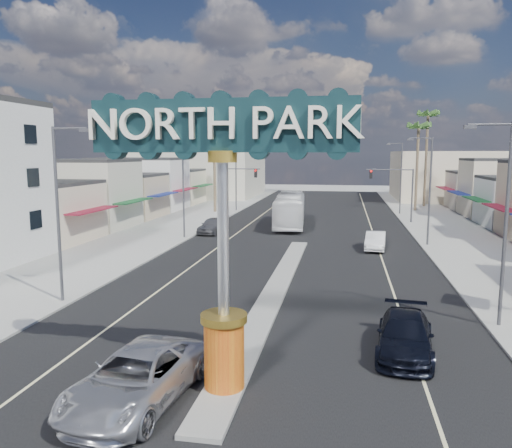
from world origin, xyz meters
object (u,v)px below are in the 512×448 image
at_px(palm_right_mid, 419,131).
at_px(suv_left, 136,378).
at_px(streetlight_r_near, 502,214).
at_px(city_bus, 290,210).
at_px(suv_right, 405,335).
at_px(streetlight_l_mid, 185,183).
at_px(car_parked_left, 213,225).
at_px(traffic_signal_left, 233,183).
at_px(traffic_signal_right, 395,184).
at_px(car_parked_right, 375,241).
at_px(palm_right_far, 428,120).
at_px(streetlight_r_far, 400,174).
at_px(streetlight_l_far, 237,173).
at_px(streetlight_l_near, 60,206).
at_px(palm_left_far, 214,123).
at_px(streetlight_r_mid, 428,185).
at_px(gateway_sign, 223,211).

xyz_separation_m(palm_right_mid, suv_left, (-15.48, -55.24, -9.78)).
bearing_deg(streetlight_r_near, city_bus, 112.91).
distance_m(suv_left, suv_right, 10.20).
distance_m(streetlight_l_mid, car_parked_left, 5.64).
bearing_deg(suv_right, traffic_signal_left, 118.62).
height_order(streetlight_r_near, palm_right_mid, palm_right_mid).
distance_m(traffic_signal_right, suv_left, 44.92).
height_order(car_parked_right, city_bus, city_bus).
height_order(palm_right_far, car_parked_left, palm_right_far).
xyz_separation_m(suv_right, car_parked_right, (0.09, 21.37, -0.02)).
height_order(streetlight_l_mid, streetlight_r_far, same).
height_order(streetlight_l_far, palm_right_mid, palm_right_mid).
height_order(streetlight_l_near, streetlight_r_far, same).
xyz_separation_m(palm_left_far, city_bus, (11.00, -10.58, -9.77)).
height_order(streetlight_r_mid, city_bus, streetlight_r_mid).
bearing_deg(gateway_sign, traffic_signal_right, 77.67).
relative_size(traffic_signal_right, streetlight_r_far, 0.67).
height_order(traffic_signal_left, palm_left_far, palm_left_far).
xyz_separation_m(streetlight_r_near, palm_left_far, (-23.43, 40.00, 6.43)).
height_order(streetlight_l_mid, palm_left_far, palm_left_far).
bearing_deg(city_bus, palm_right_far, 48.92).
relative_size(streetlight_r_near, car_parked_right, 2.07).
bearing_deg(traffic_signal_left, palm_right_mid, 28.42).
distance_m(streetlight_l_near, suv_left, 12.91).
height_order(gateway_sign, palm_right_mid, palm_right_mid).
xyz_separation_m(streetlight_l_far, palm_right_mid, (23.43, 4.00, 5.54)).
bearing_deg(streetlight_r_mid, streetlight_r_near, -90.00).
bearing_deg(traffic_signal_right, car_parked_left, -149.24).
relative_size(streetlight_r_mid, palm_right_mid, 0.74).
distance_m(traffic_signal_left, palm_right_far, 31.22).
distance_m(traffic_signal_left, suv_left, 43.89).
xyz_separation_m(car_parked_left, car_parked_right, (15.02, -5.68, -0.06)).
bearing_deg(car_parked_right, traffic_signal_left, 138.52).
relative_size(car_parked_right, city_bus, 0.35).
height_order(streetlight_l_mid, car_parked_left, streetlight_l_mid).
xyz_separation_m(traffic_signal_right, streetlight_r_mid, (1.25, -13.99, 0.79)).
xyz_separation_m(traffic_signal_left, streetlight_l_far, (-1.25, 8.01, 0.79)).
height_order(gateway_sign, suv_left, gateway_sign).
height_order(gateway_sign, streetlight_l_near, gateway_sign).
xyz_separation_m(palm_right_mid, city_bus, (-15.00, -16.58, -8.88)).
xyz_separation_m(streetlight_l_far, palm_left_far, (-2.57, -2.00, 6.43)).
height_order(streetlight_r_mid, car_parked_right, streetlight_r_mid).
height_order(suv_left, suv_right, suv_left).
relative_size(streetlight_l_mid, streetlight_r_far, 1.00).
height_order(streetlight_l_far, streetlight_r_near, same).
bearing_deg(streetlight_r_near, traffic_signal_right, 92.10).
relative_size(streetlight_l_far, car_parked_left, 1.97).
height_order(traffic_signal_right, suv_left, traffic_signal_right).
distance_m(traffic_signal_left, streetlight_r_far, 21.20).
height_order(traffic_signal_right, streetlight_r_far, streetlight_r_far).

